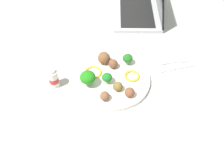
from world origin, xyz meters
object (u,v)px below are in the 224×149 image
Objects in this scene: meatball_mid_right at (113,64)px; meatball_back_right at (105,96)px; broccoli_floret_front_left at (88,78)px; plate at (112,80)px; knife at (179,67)px; yogurt_bottle at (54,79)px; laptop at (143,7)px; broccoli_floret_far_rim at (107,77)px; meatball_mid_left at (130,92)px; meatball_center at (104,58)px; pepper_ring_mid_left at (132,76)px; meatball_back_left at (118,86)px; pepper_ring_back_left at (93,72)px; fork at (175,61)px; napkin at (175,66)px; broccoli_floret_mid_left at (128,58)px.

meatball_mid_right reaches higher than meatball_back_right.
plate is at bearing 1.05° from broccoli_floret_front_left.
yogurt_bottle is at bearing 170.19° from knife.
broccoli_floret_front_left is 0.13m from meatball_mid_right.
laptop reaches higher than broccoli_floret_front_left.
broccoli_floret_front_left is (-0.09, -0.00, 0.05)m from plate.
broccoli_floret_far_rim is 0.10m from meatball_mid_left.
meatball_center is 0.29m from knife.
broccoli_floret_front_left is 1.05× the size of pepper_ring_mid_left.
plate is 1.92× the size of knife.
pepper_ring_mid_left is (0.16, -0.02, -0.03)m from broccoli_floret_front_left.
meatball_back_right is 0.41× the size of yogurt_bottle.
meatball_center is 0.32× the size of knife.
meatball_back_left is 0.12m from pepper_ring_back_left.
plate is 8.49× the size of meatball_back_right.
broccoli_floret_far_rim is 1.17× the size of meatball_mid_left.
fork is (0.24, -0.05, -0.03)m from meatball_mid_right.
pepper_ring_mid_left is (0.13, 0.06, -0.01)m from meatball_back_right.
pepper_ring_back_left is at bearing 118.77° from meatball_back_left.
laptop reaches higher than pepper_ring_mid_left.
broccoli_floret_front_left is at bearing 178.63° from napkin.
meatball_back_left is at bearing -126.21° from broccoli_floret_mid_left.
meatball_back_right is 0.23× the size of knife.
knife is 0.48m from yogurt_bottle.
meatball_mid_left is 0.29× the size of fork.
pepper_ring_back_left is 0.54× the size of fork.
broccoli_floret_far_rim is at bearing -126.14° from meatball_mid_right.
meatball_back_right is 0.34m from fork.
meatball_mid_left and meatball_back_left have the same top height.
laptop reaches higher than meatball_back_left.
broccoli_floret_mid_left reaches higher than plate.
meatball_mid_right is 0.23m from yogurt_bottle.
knife is (0.27, -0.12, -0.03)m from meatball_center.
fork is at bearing 87.04° from knife.
napkin is 0.47m from yogurt_bottle.
broccoli_floret_far_rim is at bearing 176.78° from knife.
yogurt_bottle reaches higher than broccoli_floret_front_left.
napkin is at bearing -2.20° from plate.
broccoli_floret_far_rim reaches higher than meatball_back_left.
pepper_ring_mid_left is (0.04, 0.08, -0.01)m from meatball_mid_left.
broccoli_floret_front_left is 0.53m from laptop.
broccoli_floret_front_left reaches higher than meatball_back_right.
meatball_back_right is at bearing -89.72° from pepper_ring_back_left.
knife is (0.26, 0.03, -0.03)m from meatball_back_left.
meatball_center is 0.73× the size of pepper_ring_back_left.
yogurt_bottle reaches higher than broccoli_floret_mid_left.
meatball_back_right is 0.96× the size of meatball_back_left.
meatball_mid_left reaches higher than fork.
yogurt_bottle is at bearing 151.62° from meatball_back_left.
meatball_center is (0.09, 0.09, -0.01)m from broccoli_floret_front_left.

